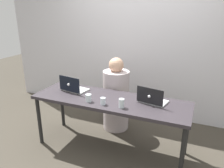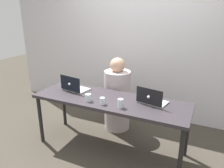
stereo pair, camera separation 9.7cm
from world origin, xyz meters
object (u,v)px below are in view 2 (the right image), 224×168
at_px(water_glass_center, 102,101).
at_px(laptop_back_right, 152,100).
at_px(person_at_center, 117,98).
at_px(laptop_back_left, 74,87).
at_px(water_glass_right, 121,104).
at_px(water_glass_left, 88,98).

bearing_deg(water_glass_center, laptop_back_right, 27.48).
bearing_deg(person_at_center, laptop_back_left, 44.13).
bearing_deg(laptop_back_right, person_at_center, -24.11).
xyz_separation_m(laptop_back_left, water_glass_right, (0.80, -0.24, -0.00)).
distance_m(water_glass_left, water_glass_right, 0.43).
xyz_separation_m(person_at_center, water_glass_right, (0.36, -0.73, 0.27)).
bearing_deg(laptop_back_right, laptop_back_left, 12.46).
relative_size(laptop_back_left, laptop_back_right, 1.03).
bearing_deg(laptop_back_left, person_at_center, -123.09).
height_order(water_glass_center, water_glass_right, water_glass_right).
distance_m(water_glass_left, water_glass_center, 0.20).
distance_m(person_at_center, water_glass_right, 0.85).
bearing_deg(person_at_center, water_glass_right, 112.76).
relative_size(laptop_back_left, water_glass_right, 3.53).
xyz_separation_m(laptop_back_right, water_glass_right, (-0.29, -0.27, 0.00)).
distance_m(laptop_back_left, laptop_back_right, 1.09).
bearing_deg(person_at_center, water_glass_center, 96.28).
xyz_separation_m(water_glass_center, water_glass_right, (0.23, 0.01, 0.01)).
xyz_separation_m(laptop_back_left, laptop_back_right, (1.09, 0.03, -0.00)).
bearing_deg(water_glass_left, water_glass_right, -0.54).
bearing_deg(laptop_back_left, water_glass_left, 156.34).
xyz_separation_m(person_at_center, laptop_back_right, (0.65, -0.46, 0.27)).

